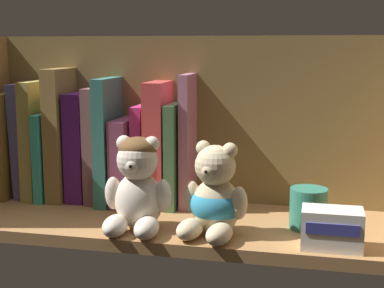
{
  "coord_description": "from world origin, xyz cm",
  "views": [
    {
      "loc": [
        20.25,
        -86.93,
        30.89
      ],
      "look_at": [
        0.65,
        0.0,
        14.97
      ],
      "focal_mm": 51.75,
      "sensor_mm": 36.0,
      "label": 1
    }
  ],
  "objects_px": {
    "book_7": "(112,140)",
    "teddy_bear_larger": "(137,186)",
    "book_9": "(144,154)",
    "book_11": "(177,154)",
    "book_4": "(64,134)",
    "book_0": "(15,144)",
    "book_12": "(189,141)",
    "book_2": "(39,139)",
    "teddy_bear_smaller": "(215,199)",
    "book_1": "(26,140)",
    "book_10": "(160,143)",
    "book_6": "(99,144)",
    "pillar_candle": "(308,208)",
    "book_5": "(83,146)",
    "book_8": "(129,160)",
    "small_product_box": "(332,229)",
    "book_3": "(52,154)"
  },
  "relations": [
    {
      "from": "book_8",
      "to": "teddy_bear_larger",
      "type": "height_order",
      "value": "book_8"
    },
    {
      "from": "book_4",
      "to": "book_5",
      "type": "distance_m",
      "value": 0.04
    },
    {
      "from": "book_11",
      "to": "small_product_box",
      "type": "distance_m",
      "value": 0.33
    },
    {
      "from": "book_10",
      "to": "pillar_candle",
      "type": "bearing_deg",
      "value": -17.29
    },
    {
      "from": "book_7",
      "to": "teddy_bear_smaller",
      "type": "bearing_deg",
      "value": -34.14
    },
    {
      "from": "book_4",
      "to": "small_product_box",
      "type": "bearing_deg",
      "value": -19.05
    },
    {
      "from": "book_2",
      "to": "book_9",
      "type": "xyz_separation_m",
      "value": [
        0.21,
        0.0,
        -0.02
      ]
    },
    {
      "from": "book_3",
      "to": "teddy_bear_smaller",
      "type": "bearing_deg",
      "value": -23.51
    },
    {
      "from": "book_12",
      "to": "book_2",
      "type": "bearing_deg",
      "value": 180.0
    },
    {
      "from": "book_0",
      "to": "teddy_bear_smaller",
      "type": "distance_m",
      "value": 0.45
    },
    {
      "from": "book_10",
      "to": "book_12",
      "type": "relative_size",
      "value": 0.94
    },
    {
      "from": "book_11",
      "to": "small_product_box",
      "type": "xyz_separation_m",
      "value": [
        0.27,
        -0.17,
        -0.06
      ]
    },
    {
      "from": "book_0",
      "to": "book_4",
      "type": "distance_m",
      "value": 0.11
    },
    {
      "from": "book_6",
      "to": "book_7",
      "type": "height_order",
      "value": "book_7"
    },
    {
      "from": "book_8",
      "to": "small_product_box",
      "type": "relative_size",
      "value": 1.82
    },
    {
      "from": "book_2",
      "to": "book_4",
      "type": "bearing_deg",
      "value": 0.0
    },
    {
      "from": "book_1",
      "to": "book_11",
      "type": "height_order",
      "value": "book_1"
    },
    {
      "from": "book_3",
      "to": "book_11",
      "type": "xyz_separation_m",
      "value": [
        0.25,
        0.0,
        0.01
      ]
    },
    {
      "from": "book_2",
      "to": "book_9",
      "type": "distance_m",
      "value": 0.21
    },
    {
      "from": "book_0",
      "to": "teddy_bear_smaller",
      "type": "height_order",
      "value": "book_0"
    },
    {
      "from": "book_7",
      "to": "teddy_bear_larger",
      "type": "height_order",
      "value": "book_7"
    },
    {
      "from": "book_6",
      "to": "pillar_candle",
      "type": "xyz_separation_m",
      "value": [
        0.39,
        -0.08,
        -0.07
      ]
    },
    {
      "from": "book_10",
      "to": "teddy_bear_larger",
      "type": "xyz_separation_m",
      "value": [
        0.01,
        -0.15,
        -0.04
      ]
    },
    {
      "from": "book_3",
      "to": "small_product_box",
      "type": "xyz_separation_m",
      "value": [
        0.52,
        -0.17,
        -0.05
      ]
    },
    {
      "from": "book_4",
      "to": "book_6",
      "type": "xyz_separation_m",
      "value": [
        0.07,
        0.0,
        -0.02
      ]
    },
    {
      "from": "book_2",
      "to": "teddy_bear_smaller",
      "type": "xyz_separation_m",
      "value": [
        0.37,
        -0.15,
        -0.05
      ]
    },
    {
      "from": "book_8",
      "to": "teddy_bear_smaller",
      "type": "xyz_separation_m",
      "value": [
        0.19,
        -0.15,
        -0.02
      ]
    },
    {
      "from": "teddy_bear_larger",
      "to": "pillar_candle",
      "type": "xyz_separation_m",
      "value": [
        0.26,
        0.07,
        -0.04
      ]
    },
    {
      "from": "book_4",
      "to": "book_6",
      "type": "bearing_deg",
      "value": 0.0
    },
    {
      "from": "book_5",
      "to": "pillar_candle",
      "type": "relative_size",
      "value": 3.09
    },
    {
      "from": "book_12",
      "to": "teddy_bear_smaller",
      "type": "relative_size",
      "value": 1.65
    },
    {
      "from": "book_0",
      "to": "book_9",
      "type": "xyz_separation_m",
      "value": [
        0.26,
        0.0,
        -0.01
      ]
    },
    {
      "from": "book_1",
      "to": "book_6",
      "type": "height_order",
      "value": "book_1"
    },
    {
      "from": "book_2",
      "to": "book_5",
      "type": "height_order",
      "value": "book_2"
    },
    {
      "from": "book_4",
      "to": "book_5",
      "type": "height_order",
      "value": "book_4"
    },
    {
      "from": "book_9",
      "to": "book_10",
      "type": "bearing_deg",
      "value": 0.0
    },
    {
      "from": "book_12",
      "to": "small_product_box",
      "type": "relative_size",
      "value": 2.77
    },
    {
      "from": "book_6",
      "to": "book_8",
      "type": "distance_m",
      "value": 0.06
    },
    {
      "from": "book_2",
      "to": "book_6",
      "type": "distance_m",
      "value": 0.12
    },
    {
      "from": "book_10",
      "to": "teddy_bear_larger",
      "type": "relative_size",
      "value": 1.5
    },
    {
      "from": "book_9",
      "to": "book_11",
      "type": "relative_size",
      "value": 0.98
    },
    {
      "from": "teddy_bear_larger",
      "to": "book_7",
      "type": "bearing_deg",
      "value": 122.7
    },
    {
      "from": "book_3",
      "to": "teddy_bear_smaller",
      "type": "xyz_separation_m",
      "value": [
        0.35,
        -0.15,
        -0.03
      ]
    },
    {
      "from": "book_4",
      "to": "book_0",
      "type": "bearing_deg",
      "value": 180.0
    },
    {
      "from": "book_7",
      "to": "book_6",
      "type": "bearing_deg",
      "value": 180.0
    },
    {
      "from": "book_4",
      "to": "book_6",
      "type": "distance_m",
      "value": 0.07
    },
    {
      "from": "book_1",
      "to": "book_2",
      "type": "relative_size",
      "value": 0.98
    },
    {
      "from": "book_5",
      "to": "teddy_bear_smaller",
      "type": "xyz_separation_m",
      "value": [
        0.28,
        -0.15,
        -0.04
      ]
    },
    {
      "from": "pillar_candle",
      "to": "small_product_box",
      "type": "bearing_deg",
      "value": -68.19
    },
    {
      "from": "book_5",
      "to": "pillar_candle",
      "type": "distance_m",
      "value": 0.44
    }
  ]
}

